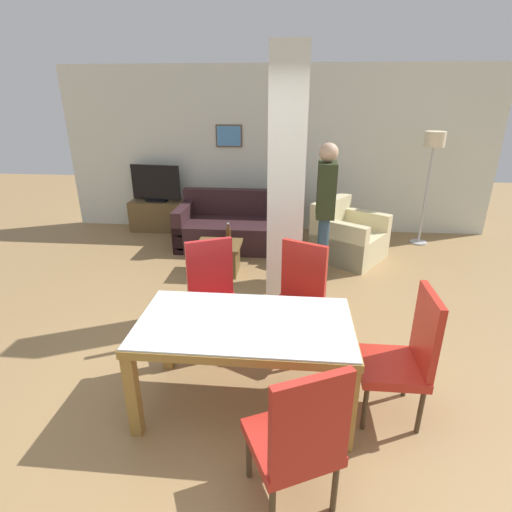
{
  "coord_description": "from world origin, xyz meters",
  "views": [
    {
      "loc": [
        0.31,
        -2.46,
        2.24
      ],
      "look_at": [
        0.0,
        0.88,
        0.88
      ],
      "focal_mm": 28.0,
      "sensor_mm": 36.0,
      "label": 1
    }
  ],
  "objects_px": {
    "dining_chair_far_left": "(214,293)",
    "dining_chair_head_right": "(405,354)",
    "tv_stand": "(159,216)",
    "armchair": "(347,239)",
    "floor_lamp": "(433,151)",
    "standing_person": "(325,203)",
    "sofa": "(240,228)",
    "tv_screen": "(156,184)",
    "dining_chair_near_right": "(299,437)",
    "dining_table": "(245,339)",
    "dining_chair_far_right": "(297,296)",
    "bottle": "(228,235)",
    "coffee_table": "(219,258)"
  },
  "relations": [
    {
      "from": "dining_chair_far_right",
      "to": "armchair",
      "type": "distance_m",
      "value": 2.43
    },
    {
      "from": "armchair",
      "to": "tv_screen",
      "type": "xyz_separation_m",
      "value": [
        -3.15,
        1.02,
        0.53
      ]
    },
    {
      "from": "dining_chair_far_left",
      "to": "dining_chair_head_right",
      "type": "distance_m",
      "value": 1.74
    },
    {
      "from": "bottle",
      "to": "tv_stand",
      "type": "xyz_separation_m",
      "value": [
        -1.51,
        1.64,
        -0.25
      ]
    },
    {
      "from": "dining_chair_far_right",
      "to": "bottle",
      "type": "height_order",
      "value": "dining_chair_far_right"
    },
    {
      "from": "floor_lamp",
      "to": "standing_person",
      "type": "xyz_separation_m",
      "value": [
        -1.66,
        -1.48,
        -0.46
      ]
    },
    {
      "from": "dining_chair_far_left",
      "to": "dining_chair_head_right",
      "type": "bearing_deg",
      "value": 126.58
    },
    {
      "from": "dining_table",
      "to": "coffee_table",
      "type": "xyz_separation_m",
      "value": [
        -0.64,
        2.43,
        -0.37
      ]
    },
    {
      "from": "dining_chair_far_left",
      "to": "tv_screen",
      "type": "distance_m",
      "value": 3.73
    },
    {
      "from": "floor_lamp",
      "to": "dining_chair_head_right",
      "type": "bearing_deg",
      "value": -107.69
    },
    {
      "from": "dining_table",
      "to": "standing_person",
      "type": "bearing_deg",
      "value": 73.24
    },
    {
      "from": "dining_chair_far_left",
      "to": "dining_chair_far_right",
      "type": "bearing_deg",
      "value": 154.89
    },
    {
      "from": "dining_chair_head_right",
      "to": "armchair",
      "type": "bearing_deg",
      "value": 0.39
    },
    {
      "from": "coffee_table",
      "to": "bottle",
      "type": "xyz_separation_m",
      "value": [
        0.12,
        0.08,
        0.3
      ]
    },
    {
      "from": "dining_chair_far_right",
      "to": "tv_stand",
      "type": "distance_m",
      "value": 4.12
    },
    {
      "from": "dining_chair_head_right",
      "to": "coffee_table",
      "type": "xyz_separation_m",
      "value": [
        -1.79,
        2.43,
        -0.32
      ]
    },
    {
      "from": "dining_chair_head_right",
      "to": "bottle",
      "type": "bearing_deg",
      "value": 33.63
    },
    {
      "from": "tv_screen",
      "to": "dining_chair_near_right",
      "type": "bearing_deg",
      "value": 122.66
    },
    {
      "from": "dining_chair_near_right",
      "to": "dining_table",
      "type": "bearing_deg",
      "value": 90.0
    },
    {
      "from": "dining_table",
      "to": "floor_lamp",
      "type": "distance_m",
      "value": 4.62
    },
    {
      "from": "dining_chair_far_right",
      "to": "tv_stand",
      "type": "bearing_deg",
      "value": -28.57
    },
    {
      "from": "sofa",
      "to": "tv_screen",
      "type": "height_order",
      "value": "tv_screen"
    },
    {
      "from": "dining_chair_far_left",
      "to": "bottle",
      "type": "bearing_deg",
      "value": -111.34
    },
    {
      "from": "armchair",
      "to": "coffee_table",
      "type": "height_order",
      "value": "armchair"
    },
    {
      "from": "sofa",
      "to": "armchair",
      "type": "relative_size",
      "value": 1.56
    },
    {
      "from": "dining_table",
      "to": "dining_chair_far_right",
      "type": "bearing_deg",
      "value": 64.52
    },
    {
      "from": "dining_chair_near_right",
      "to": "tv_screen",
      "type": "height_order",
      "value": "tv_screen"
    },
    {
      "from": "dining_chair_head_right",
      "to": "standing_person",
      "type": "xyz_separation_m",
      "value": [
        -0.43,
        2.39,
        0.47
      ]
    },
    {
      "from": "floor_lamp",
      "to": "bottle",
      "type": "bearing_deg",
      "value": -154.92
    },
    {
      "from": "dining_chair_far_left",
      "to": "floor_lamp",
      "type": "xyz_separation_m",
      "value": [
        2.77,
        3.06,
        0.93
      ]
    },
    {
      "from": "sofa",
      "to": "coffee_table",
      "type": "height_order",
      "value": "sofa"
    },
    {
      "from": "dining_chair_head_right",
      "to": "dining_chair_far_right",
      "type": "height_order",
      "value": "same"
    },
    {
      "from": "dining_chair_far_right",
      "to": "sofa",
      "type": "xyz_separation_m",
      "value": [
        -0.89,
        2.68,
        -0.24
      ]
    },
    {
      "from": "dining_chair_head_right",
      "to": "tv_stand",
      "type": "distance_m",
      "value": 5.22
    },
    {
      "from": "dining_table",
      "to": "sofa",
      "type": "bearing_deg",
      "value": 98.17
    },
    {
      "from": "dining_chair_near_right",
      "to": "tv_screen",
      "type": "relative_size",
      "value": 1.17
    },
    {
      "from": "dining_chair_head_right",
      "to": "dining_chair_near_right",
      "type": "distance_m",
      "value": 1.12
    },
    {
      "from": "dining_table",
      "to": "dining_chair_near_right",
      "type": "height_order",
      "value": "dining_chair_near_right"
    },
    {
      "from": "armchair",
      "to": "tv_stand",
      "type": "bearing_deg",
      "value": -73.9
    },
    {
      "from": "sofa",
      "to": "dining_table",
      "type": "bearing_deg",
      "value": 98.17
    },
    {
      "from": "dining_chair_head_right",
      "to": "floor_lamp",
      "type": "height_order",
      "value": "floor_lamp"
    },
    {
      "from": "dining_chair_far_left",
      "to": "tv_stand",
      "type": "xyz_separation_m",
      "value": [
        -1.64,
        3.34,
        -0.27
      ]
    },
    {
      "from": "dining_chair_far_left",
      "to": "tv_screen",
      "type": "xyz_separation_m",
      "value": [
        -1.64,
        3.34,
        0.3
      ]
    },
    {
      "from": "dining_table",
      "to": "sofa",
      "type": "height_order",
      "value": "sofa"
    },
    {
      "from": "standing_person",
      "to": "floor_lamp",
      "type": "bearing_deg",
      "value": -46.44
    },
    {
      "from": "armchair",
      "to": "tv_stand",
      "type": "distance_m",
      "value": 3.31
    },
    {
      "from": "armchair",
      "to": "coffee_table",
      "type": "bearing_deg",
      "value": -34.61
    },
    {
      "from": "sofa",
      "to": "floor_lamp",
      "type": "height_order",
      "value": "floor_lamp"
    },
    {
      "from": "armchair",
      "to": "dining_chair_near_right",
      "type": "bearing_deg",
      "value": 23.44
    },
    {
      "from": "dining_table",
      "to": "dining_chair_far_left",
      "type": "distance_m",
      "value": 0.9
    }
  ]
}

